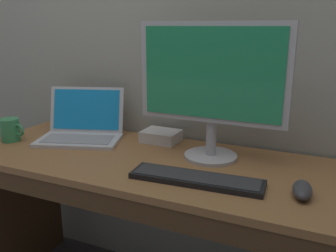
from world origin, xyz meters
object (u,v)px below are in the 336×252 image
(laptop_silver, at_px, (81,131))
(external_drive_box, at_px, (161,136))
(external_monitor, at_px, (212,82))
(wired_keyboard, at_px, (196,179))
(coffee_mug, at_px, (11,130))
(computer_mouse, at_px, (302,190))

(laptop_silver, distance_m, external_drive_box, 0.36)
(external_monitor, bearing_deg, external_drive_box, 155.40)
(laptop_silver, xyz_separation_m, wired_keyboard, (0.63, -0.22, -0.03))
(laptop_silver, height_order, external_drive_box, laptop_silver)
(laptop_silver, xyz_separation_m, external_drive_box, (0.34, 0.12, -0.02))
(external_drive_box, height_order, coffee_mug, coffee_mug)
(computer_mouse, xyz_separation_m, external_drive_box, (-0.62, 0.31, 0.00))
(computer_mouse, xyz_separation_m, coffee_mug, (-1.23, 0.04, 0.03))
(laptop_silver, height_order, external_monitor, external_monitor)
(wired_keyboard, distance_m, external_drive_box, 0.45)
(external_monitor, xyz_separation_m, external_drive_box, (-0.26, 0.12, -0.28))
(laptop_silver, relative_size, coffee_mug, 3.40)
(external_monitor, relative_size, computer_mouse, 4.58)
(external_drive_box, bearing_deg, coffee_mug, -156.45)
(laptop_silver, bearing_deg, external_monitor, 0.33)
(laptop_silver, relative_size, external_monitor, 0.74)
(external_drive_box, bearing_deg, computer_mouse, -26.63)
(external_drive_box, bearing_deg, laptop_silver, -159.90)
(wired_keyboard, bearing_deg, coffee_mug, 175.42)
(external_monitor, relative_size, wired_keyboard, 1.25)
(wired_keyboard, height_order, external_drive_box, external_drive_box)
(computer_mouse, relative_size, external_drive_box, 0.77)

